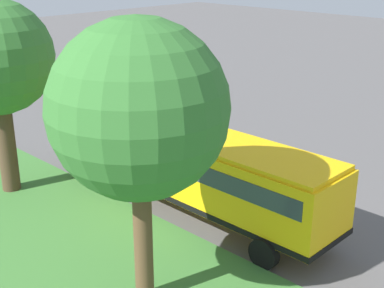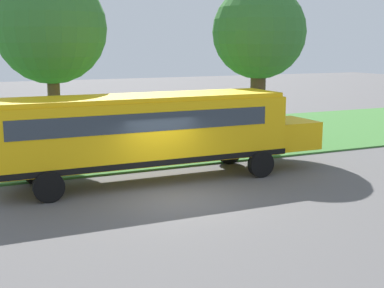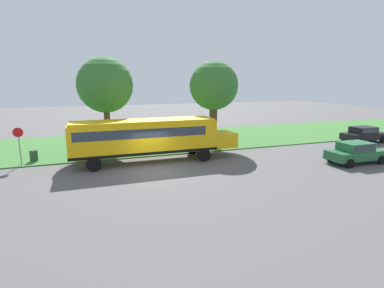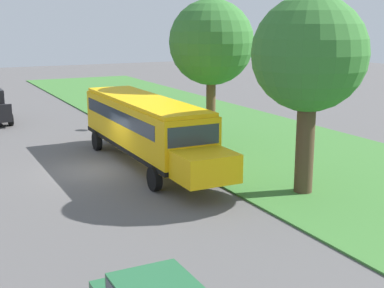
{
  "view_description": "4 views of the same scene",
  "coord_description": "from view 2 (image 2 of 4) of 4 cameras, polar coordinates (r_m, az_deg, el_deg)",
  "views": [
    {
      "loc": [
        -15.67,
        -12.25,
        9.31
      ],
      "look_at": [
        -0.45,
        2.61,
        1.57
      ],
      "focal_mm": 50.0,
      "sensor_mm": 36.0,
      "label": 1
    },
    {
      "loc": [
        15.43,
        -6.53,
        4.96
      ],
      "look_at": [
        -1.9,
        1.42,
        1.39
      ],
      "focal_mm": 50.0,
      "sensor_mm": 36.0,
      "label": 2
    },
    {
      "loc": [
        18.91,
        -4.05,
        5.86
      ],
      "look_at": [
        -0.0,
        2.63,
        1.69
      ],
      "focal_mm": 28.0,
      "sensor_mm": 36.0,
      "label": 3
    },
    {
      "loc": [
        6.61,
        23.22,
        6.73
      ],
      "look_at": [
        -2.72,
        4.73,
        1.95
      ],
      "focal_mm": 50.0,
      "sensor_mm": 36.0,
      "label": 4
    }
  ],
  "objects": [
    {
      "name": "oak_tree_roadside_mid",
      "position": [
        25.69,
        7.33,
        11.7
      ],
      "size": [
        4.41,
        4.41,
        7.74
      ],
      "color": "#4C3826",
      "rests_on": "ground"
    },
    {
      "name": "school_bus",
      "position": [
        19.48,
        -4.34,
        1.62
      ],
      "size": [
        2.84,
        12.42,
        3.16
      ],
      "color": "yellow",
      "rests_on": "ground"
    },
    {
      "name": "oak_tree_beside_bus",
      "position": [
        23.24,
        -15.13,
        11.82
      ],
      "size": [
        4.61,
        4.61,
        7.91
      ],
      "color": "brown",
      "rests_on": "ground"
    },
    {
      "name": "grass_verge",
      "position": [
        26.71,
        -10.08,
        -0.16
      ],
      "size": [
        12.0,
        80.0,
        0.08
      ],
      "primitive_type": "cube",
      "color": "#3D7533",
      "rests_on": "ground"
    },
    {
      "name": "ground_plane",
      "position": [
        17.47,
        -1.66,
        -5.88
      ],
      "size": [
        120.0,
        120.0,
        0.0
      ],
      "primitive_type": "plane",
      "color": "#565454"
    }
  ]
}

